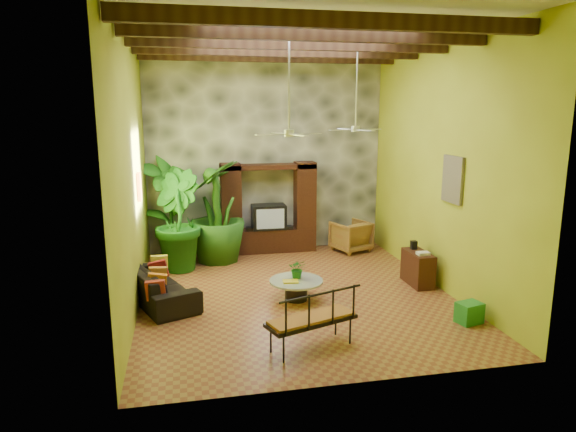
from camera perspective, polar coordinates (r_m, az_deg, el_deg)
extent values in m
plane|color=brown|center=(10.39, 0.75, -8.59)|extent=(7.00, 7.00, 0.00)
cube|color=silver|center=(9.82, 0.83, 19.87)|extent=(6.00, 7.00, 0.02)
cube|color=#969B23|center=(13.22, -2.49, 6.97)|extent=(6.00, 0.02, 5.00)
cube|color=#969B23|center=(9.62, -17.01, 4.58)|extent=(0.02, 7.00, 5.00)
cube|color=#969B23|center=(10.84, 16.54, 5.39)|extent=(0.02, 7.00, 5.00)
cube|color=#3F4248|center=(13.16, -2.44, 6.95)|extent=(5.98, 0.10, 4.98)
cube|color=#321E10|center=(7.30, 5.52, 20.83)|extent=(5.95, 0.16, 0.22)
cube|color=#321E10|center=(8.54, 2.81, 19.56)|extent=(5.95, 0.16, 0.22)
cube|color=#321E10|center=(9.79, 0.83, 18.60)|extent=(5.95, 0.16, 0.22)
cube|color=#321E10|center=(11.06, -0.69, 17.84)|extent=(5.95, 0.16, 0.22)
cube|color=#321E10|center=(12.33, -1.89, 17.22)|extent=(5.95, 0.16, 0.22)
cube|color=black|center=(13.24, -2.15, -2.69)|extent=(2.40, 0.50, 0.60)
cube|color=black|center=(12.91, -6.35, 1.41)|extent=(0.50, 0.48, 2.00)
cube|color=black|center=(13.21, 1.88, 1.72)|extent=(0.50, 0.48, 2.00)
cube|color=black|center=(12.90, -2.22, 5.51)|extent=(2.40, 0.48, 0.12)
cube|color=black|center=(13.08, -2.16, -0.08)|extent=(0.85, 0.52, 0.62)
cube|color=#8C99A8|center=(12.82, -1.96, -0.33)|extent=(0.70, 0.02, 0.50)
cylinder|color=silver|center=(9.31, 0.12, 14.74)|extent=(0.04, 0.04, 1.80)
cylinder|color=silver|center=(9.31, 0.11, 9.20)|extent=(0.18, 0.18, 0.12)
cube|color=silver|center=(9.48, 2.08, 9.12)|extent=(0.58, 0.26, 0.01)
cube|color=silver|center=(9.63, -0.86, 9.17)|extent=(0.26, 0.58, 0.01)
cube|color=silver|center=(9.15, -1.92, 9.02)|extent=(0.58, 0.26, 0.01)
cube|color=silver|center=(8.99, 1.16, 8.97)|extent=(0.26, 0.58, 0.01)
cylinder|color=silver|center=(11.33, 7.64, 14.15)|extent=(0.04, 0.04, 1.80)
cylinder|color=silver|center=(11.33, 7.51, 9.60)|extent=(0.18, 0.18, 0.12)
cube|color=silver|center=(11.53, 9.01, 9.49)|extent=(0.58, 0.26, 0.01)
cube|color=silver|center=(11.63, 6.51, 9.58)|extent=(0.26, 0.58, 0.01)
cube|color=silver|center=(11.13, 5.95, 9.49)|extent=(0.58, 0.26, 0.01)
cube|color=silver|center=(11.03, 8.57, 9.40)|extent=(0.26, 0.58, 0.01)
cube|color=orange|center=(10.65, -16.19, 3.13)|extent=(0.06, 0.32, 0.55)
cube|color=navy|center=(10.32, 17.83, 3.88)|extent=(0.06, 0.70, 0.90)
imported|color=black|center=(10.22, -14.23, -7.39)|extent=(1.64, 2.39, 0.65)
imported|color=olive|center=(13.36, 7.00, -2.23)|extent=(1.10, 1.11, 0.79)
imported|color=#226B1C|center=(12.87, -13.13, 1.19)|extent=(1.65, 1.45, 2.62)
imported|color=#195F1B|center=(11.89, -12.33, -0.47)|extent=(1.43, 1.56, 2.29)
imported|color=#215817|center=(12.33, -7.91, 0.52)|extent=(1.76, 1.76, 2.45)
cylinder|color=black|center=(10.01, 0.91, -8.31)|extent=(0.44, 0.44, 0.36)
cylinder|color=silver|center=(9.94, 0.92, -7.23)|extent=(1.03, 1.03, 0.04)
imported|color=#1B651A|center=(10.00, 1.07, -5.87)|extent=(0.40, 0.37, 0.38)
cube|color=yellow|center=(9.81, 0.29, -7.28)|extent=(0.31, 0.23, 0.03)
cube|color=black|center=(8.02, 2.61, -11.54)|extent=(1.51, 0.93, 0.06)
cube|color=#A06027|center=(8.01, 2.61, -11.28)|extent=(1.42, 0.86, 0.06)
cube|color=black|center=(7.69, 3.11, -10.45)|extent=(1.36, 0.51, 0.54)
cube|color=#331610|center=(11.14, 14.23, -5.64)|extent=(0.39, 0.87, 0.70)
cube|color=#1D6F20|center=(9.53, 19.49, -10.10)|extent=(0.48, 0.40, 0.36)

